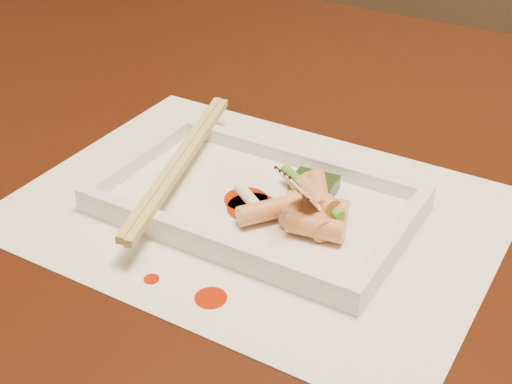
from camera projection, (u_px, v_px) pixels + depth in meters
The scene contains 25 objects.
table at pixel (296, 243), 0.74m from camera, with size 1.40×0.90×0.75m.
placemat at pixel (256, 210), 0.61m from camera, with size 0.40×0.30×0.00m, color white.
sauce_splatter_a at pixel (211, 298), 0.51m from camera, with size 0.02×0.02×0.00m, color #A21F04.
sauce_splatter_b at pixel (151, 279), 0.53m from camera, with size 0.01×0.01×0.00m, color #A21F04.
plate_base at pixel (256, 206), 0.61m from camera, with size 0.26×0.16×0.01m, color white.
plate_rim_far at pixel (297, 157), 0.66m from camera, with size 0.26×0.01×0.01m, color white.
plate_rim_near at pixel (207, 240), 0.55m from camera, with size 0.26×0.01×0.01m, color white.
plate_rim_left at pixel (140, 158), 0.66m from camera, with size 0.01×0.14×0.01m, color white.
plate_rim_right at pixel (394, 239), 0.55m from camera, with size 0.01×0.14×0.01m, color white.
veg_piece at pixel (314, 184), 0.62m from camera, with size 0.04×0.03×0.01m, color black.
scallion_white at pixel (249, 198), 0.59m from camera, with size 0.01×0.01×0.04m, color #EAEACC.
scallion_green at pixel (311, 192), 0.60m from camera, with size 0.01×0.01×0.09m, color #3C9518.
chopstick_a at pixel (177, 160), 0.63m from camera, with size 0.01×0.25×0.01m, color tan.
chopstick_b at pixel (184, 162), 0.63m from camera, with size 0.01×0.25×0.01m, color tan.
fork at pixel (346, 136), 0.55m from camera, with size 0.09×0.10×0.14m, color silver, non-canonical shape.
sauce_blob_0 at pixel (246, 199), 0.61m from camera, with size 0.04×0.04×0.00m, color #A21F04.
sauce_blob_1 at pixel (253, 207), 0.60m from camera, with size 0.04×0.04×0.00m, color #A21F04.
rice_cake_0 at pixel (314, 218), 0.57m from camera, with size 0.02×0.02×0.04m, color tan.
rice_cake_1 at pixel (310, 194), 0.60m from camera, with size 0.02×0.02×0.04m, color tan.
rice_cake_2 at pixel (318, 192), 0.59m from camera, with size 0.02×0.02×0.05m, color tan.
rice_cake_3 at pixel (300, 205), 0.58m from camera, with size 0.02×0.02×0.05m, color tan.
rice_cake_4 at pixel (316, 207), 0.58m from camera, with size 0.02×0.02×0.05m, color tan.
rice_cake_5 at pixel (317, 197), 0.58m from camera, with size 0.02×0.02×0.04m, color tan.
rice_cake_6 at pixel (268, 210), 0.58m from camera, with size 0.02×0.02×0.05m, color tan.
rice_cake_7 at pixel (316, 227), 0.56m from camera, with size 0.02×0.02×0.05m, color tan.
Camera 1 is at (0.27, -0.53, 1.09)m, focal length 50.00 mm.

